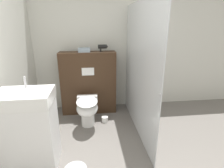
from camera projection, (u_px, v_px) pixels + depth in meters
wall_back at (106, 47)px, 3.44m from camera, size 8.00×0.06×2.50m
partition_panel at (89, 83)px, 3.36m from camera, size 1.03×0.30×1.19m
shower_glass at (139, 70)px, 2.66m from camera, size 0.04×1.85×1.99m
toilet at (87, 109)px, 2.90m from camera, size 0.35×0.59×0.50m
sink_vanity at (29, 130)px, 2.03m from camera, size 0.61×0.45×1.10m
hair_drier at (103, 47)px, 3.16m from camera, size 0.18×0.07×0.13m
folded_towel at (84, 50)px, 3.15m from camera, size 0.21×0.20×0.07m
spare_toilet_roll at (105, 119)px, 3.14m from camera, size 0.12×0.12×0.09m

